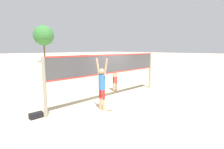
{
  "coord_description": "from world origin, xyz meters",
  "views": [
    {
      "loc": [
        -6.33,
        -6.29,
        2.6
      ],
      "look_at": [
        0.0,
        0.0,
        1.27
      ],
      "focal_mm": 28.0,
      "sensor_mm": 36.0,
      "label": 1
    }
  ],
  "objects_px": {
    "gear_bag": "(36,115)",
    "tree_right_cluster": "(44,36)",
    "volleyball_net": "(112,68)",
    "player_spiker": "(102,83)",
    "parked_car_mid": "(86,58)",
    "volleyball": "(110,108)",
    "player_blocker": "(115,72)"
  },
  "relations": [
    {
      "from": "parked_car_mid",
      "to": "tree_right_cluster",
      "type": "distance_m",
      "value": 9.36
    },
    {
      "from": "gear_bag",
      "to": "parked_car_mid",
      "type": "bearing_deg",
      "value": 49.61
    },
    {
      "from": "player_blocker",
      "to": "parked_car_mid",
      "type": "relative_size",
      "value": 0.51
    },
    {
      "from": "player_spiker",
      "to": "player_blocker",
      "type": "height_order",
      "value": "player_blocker"
    },
    {
      "from": "player_spiker",
      "to": "tree_right_cluster",
      "type": "bearing_deg",
      "value": -20.09
    },
    {
      "from": "player_spiker",
      "to": "parked_car_mid",
      "type": "height_order",
      "value": "player_spiker"
    },
    {
      "from": "tree_right_cluster",
      "to": "gear_bag",
      "type": "bearing_deg",
      "value": -114.94
    },
    {
      "from": "gear_bag",
      "to": "tree_right_cluster",
      "type": "bearing_deg",
      "value": 65.06
    },
    {
      "from": "player_spiker",
      "to": "parked_car_mid",
      "type": "xyz_separation_m",
      "value": [
        17.29,
        24.19,
        -0.58
      ]
    },
    {
      "from": "player_spiker",
      "to": "tree_right_cluster",
      "type": "height_order",
      "value": "tree_right_cluster"
    },
    {
      "from": "volleyball_net",
      "to": "gear_bag",
      "type": "relative_size",
      "value": 15.04
    },
    {
      "from": "volleyball_net",
      "to": "tree_right_cluster",
      "type": "bearing_deg",
      "value": 72.13
    },
    {
      "from": "volleyball",
      "to": "gear_bag",
      "type": "bearing_deg",
      "value": 150.69
    },
    {
      "from": "gear_bag",
      "to": "tree_right_cluster",
      "type": "xyz_separation_m",
      "value": [
        12.88,
        27.71,
        5.03
      ]
    },
    {
      "from": "volleyball",
      "to": "player_blocker",
      "type": "bearing_deg",
      "value": 40.3
    },
    {
      "from": "volleyball_net",
      "to": "player_blocker",
      "type": "xyz_separation_m",
      "value": [
        1.18,
        0.92,
        -0.41
      ]
    },
    {
      "from": "volleyball_net",
      "to": "tree_right_cluster",
      "type": "xyz_separation_m",
      "value": [
        8.99,
        27.88,
        3.51
      ]
    },
    {
      "from": "parked_car_mid",
      "to": "gear_bag",
      "type": "bearing_deg",
      "value": -120.03
    },
    {
      "from": "gear_bag",
      "to": "player_blocker",
      "type": "bearing_deg",
      "value": 8.4
    },
    {
      "from": "gear_bag",
      "to": "parked_car_mid",
      "type": "relative_size",
      "value": 0.11
    },
    {
      "from": "player_spiker",
      "to": "player_blocker",
      "type": "xyz_separation_m",
      "value": [
        2.73,
        1.86,
        0.04
      ]
    },
    {
      "from": "player_spiker",
      "to": "gear_bag",
      "type": "xyz_separation_m",
      "value": [
        -2.34,
        1.11,
        -1.07
      ]
    },
    {
      "from": "parked_car_mid",
      "to": "player_blocker",
      "type": "bearing_deg",
      "value": -112.75
    },
    {
      "from": "player_spiker",
      "to": "player_blocker",
      "type": "distance_m",
      "value": 3.3
    },
    {
      "from": "gear_bag",
      "to": "tree_right_cluster",
      "type": "height_order",
      "value": "tree_right_cluster"
    },
    {
      "from": "volleyball_net",
      "to": "parked_car_mid",
      "type": "distance_m",
      "value": 28.09
    },
    {
      "from": "gear_bag",
      "to": "player_spiker",
      "type": "bearing_deg",
      "value": -25.43
    },
    {
      "from": "player_blocker",
      "to": "gear_bag",
      "type": "height_order",
      "value": "player_blocker"
    },
    {
      "from": "tree_right_cluster",
      "to": "volleyball",
      "type": "bearing_deg",
      "value": -109.59
    },
    {
      "from": "volleyball",
      "to": "tree_right_cluster",
      "type": "relative_size",
      "value": 0.03
    },
    {
      "from": "player_spiker",
      "to": "parked_car_mid",
      "type": "distance_m",
      "value": 29.74
    },
    {
      "from": "player_spiker",
      "to": "player_blocker",
      "type": "relative_size",
      "value": 0.97
    }
  ]
}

